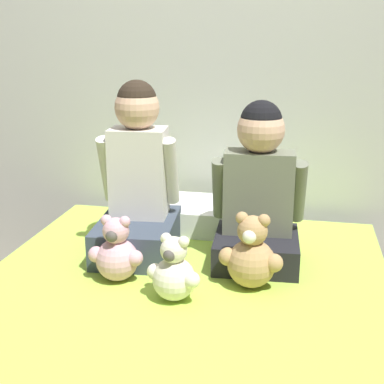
{
  "coord_description": "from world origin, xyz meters",
  "views": [
    {
      "loc": [
        0.38,
        -1.4,
        1.24
      ],
      "look_at": [
        0.0,
        0.43,
        0.68
      ],
      "focal_mm": 50.0,
      "sensor_mm": 36.0,
      "label": 1
    }
  ],
  "objects_px": {
    "bed": "(165,376)",
    "pillow_at_headboard": "(210,216)",
    "teddy_bear_between_children": "(175,273)",
    "teddy_bear_held_by_left_child": "(117,253)",
    "child_on_left": "(138,186)",
    "child_on_right": "(258,193)",
    "teddy_bear_held_by_right_child": "(251,256)"
  },
  "relations": [
    {
      "from": "child_on_left",
      "to": "teddy_bear_between_children",
      "type": "relative_size",
      "value": 2.98
    },
    {
      "from": "teddy_bear_held_by_left_child",
      "to": "pillow_at_headboard",
      "type": "xyz_separation_m",
      "value": [
        0.23,
        0.58,
        -0.04
      ]
    },
    {
      "from": "teddy_bear_held_by_right_child",
      "to": "pillow_at_headboard",
      "type": "relative_size",
      "value": 0.59
    },
    {
      "from": "child_on_right",
      "to": "teddy_bear_between_children",
      "type": "height_order",
      "value": "child_on_right"
    },
    {
      "from": "teddy_bear_between_children",
      "to": "pillow_at_headboard",
      "type": "bearing_deg",
      "value": 105.42
    },
    {
      "from": "teddy_bear_held_by_right_child",
      "to": "teddy_bear_between_children",
      "type": "distance_m",
      "value": 0.27
    },
    {
      "from": "child_on_right",
      "to": "pillow_at_headboard",
      "type": "relative_size",
      "value": 1.35
    },
    {
      "from": "bed",
      "to": "pillow_at_headboard",
      "type": "height_order",
      "value": "pillow_at_headboard"
    },
    {
      "from": "bed",
      "to": "teddy_bear_held_by_left_child",
      "type": "bearing_deg",
      "value": 134.33
    },
    {
      "from": "child_on_left",
      "to": "teddy_bear_between_children",
      "type": "xyz_separation_m",
      "value": [
        0.24,
        -0.38,
        -0.17
      ]
    },
    {
      "from": "teddy_bear_held_by_right_child",
      "to": "pillow_at_headboard",
      "type": "distance_m",
      "value": 0.59
    },
    {
      "from": "bed",
      "to": "teddy_bear_between_children",
      "type": "relative_size",
      "value": 8.94
    },
    {
      "from": "bed",
      "to": "pillow_at_headboard",
      "type": "relative_size",
      "value": 4.45
    },
    {
      "from": "teddy_bear_held_by_left_child",
      "to": "pillow_at_headboard",
      "type": "bearing_deg",
      "value": 70.11
    },
    {
      "from": "child_on_left",
      "to": "pillow_at_headboard",
      "type": "xyz_separation_m",
      "value": [
        0.23,
        0.31,
        -0.21
      ]
    },
    {
      "from": "teddy_bear_held_by_left_child",
      "to": "teddy_bear_held_by_right_child",
      "type": "relative_size",
      "value": 0.9
    },
    {
      "from": "bed",
      "to": "teddy_bear_between_children",
      "type": "xyz_separation_m",
      "value": [
        0.0,
        0.13,
        0.29
      ]
    },
    {
      "from": "child_on_right",
      "to": "teddy_bear_held_by_left_child",
      "type": "distance_m",
      "value": 0.56
    },
    {
      "from": "teddy_bear_held_by_right_child",
      "to": "teddy_bear_between_children",
      "type": "relative_size",
      "value": 1.18
    },
    {
      "from": "teddy_bear_held_by_right_child",
      "to": "bed",
      "type": "bearing_deg",
      "value": -122.77
    },
    {
      "from": "bed",
      "to": "teddy_bear_between_children",
      "type": "bearing_deg",
      "value": 88.52
    },
    {
      "from": "teddy_bear_held_by_right_child",
      "to": "teddy_bear_held_by_left_child",
      "type": "bearing_deg",
      "value": -167.03
    },
    {
      "from": "child_on_left",
      "to": "pillow_at_headboard",
      "type": "relative_size",
      "value": 1.48
    },
    {
      "from": "child_on_left",
      "to": "child_on_right",
      "type": "distance_m",
      "value": 0.47
    },
    {
      "from": "child_on_left",
      "to": "teddy_bear_between_children",
      "type": "bearing_deg",
      "value": -62.92
    },
    {
      "from": "child_on_right",
      "to": "teddy_bear_held_by_right_child",
      "type": "height_order",
      "value": "child_on_right"
    },
    {
      "from": "child_on_right",
      "to": "child_on_left",
      "type": "bearing_deg",
      "value": 176.33
    },
    {
      "from": "bed",
      "to": "teddy_bear_between_children",
      "type": "distance_m",
      "value": 0.32
    },
    {
      "from": "bed",
      "to": "child_on_left",
      "type": "xyz_separation_m",
      "value": [
        -0.23,
        0.51,
        0.47
      ]
    },
    {
      "from": "bed",
      "to": "pillow_at_headboard",
      "type": "bearing_deg",
      "value": 90.0
    },
    {
      "from": "teddy_bear_between_children",
      "to": "teddy_bear_held_by_right_child",
      "type": "bearing_deg",
      "value": 46.75
    },
    {
      "from": "child_on_left",
      "to": "child_on_right",
      "type": "bearing_deg",
      "value": -5.43
    }
  ]
}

